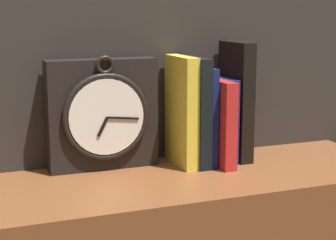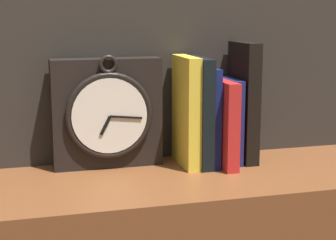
{
  "view_description": "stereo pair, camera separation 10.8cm",
  "coord_description": "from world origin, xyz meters",
  "px_view_note": "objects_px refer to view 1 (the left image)",
  "views": [
    {
      "loc": [
        -0.39,
        -0.99,
        1.09
      ],
      "look_at": [
        0.0,
        0.0,
        0.88
      ],
      "focal_mm": 60.0,
      "sensor_mm": 36.0,
      "label": 1
    },
    {
      "loc": [
        -0.28,
        -1.02,
        1.09
      ],
      "look_at": [
        0.0,
        0.0,
        0.88
      ],
      "focal_mm": 60.0,
      "sensor_mm": 36.0,
      "label": 2
    }
  ],
  "objects_px": {
    "book_slot3_red": "(215,121)",
    "book_slot4_navy": "(223,119)",
    "book_slot1_black": "(194,111)",
    "book_slot5_black": "(236,101)",
    "clock": "(103,114)",
    "book_slot2_navy": "(203,115)",
    "book_slot0_yellow": "(181,111)"
  },
  "relations": [
    {
      "from": "book_slot1_black",
      "to": "book_slot2_navy",
      "type": "height_order",
      "value": "book_slot1_black"
    },
    {
      "from": "clock",
      "to": "book_slot3_red",
      "type": "xyz_separation_m",
      "value": [
        0.23,
        -0.05,
        -0.02
      ]
    },
    {
      "from": "clock",
      "to": "book_slot3_red",
      "type": "bearing_deg",
      "value": -11.23
    },
    {
      "from": "clock",
      "to": "book_slot0_yellow",
      "type": "relative_size",
      "value": 1.03
    },
    {
      "from": "clock",
      "to": "book_slot1_black",
      "type": "height_order",
      "value": "clock"
    },
    {
      "from": "book_slot2_navy",
      "to": "book_slot1_black",
      "type": "bearing_deg",
      "value": -176.29
    },
    {
      "from": "book_slot1_black",
      "to": "book_slot5_black",
      "type": "height_order",
      "value": "book_slot5_black"
    },
    {
      "from": "book_slot0_yellow",
      "to": "clock",
      "type": "bearing_deg",
      "value": 169.09
    },
    {
      "from": "book_slot1_black",
      "to": "book_slot5_black",
      "type": "xyz_separation_m",
      "value": [
        0.1,
        0.01,
        0.01
      ]
    },
    {
      "from": "book_slot2_navy",
      "to": "book_slot5_black",
      "type": "height_order",
      "value": "book_slot5_black"
    },
    {
      "from": "book_slot5_black",
      "to": "book_slot2_navy",
      "type": "bearing_deg",
      "value": -176.0
    },
    {
      "from": "book_slot1_black",
      "to": "book_slot4_navy",
      "type": "relative_size",
      "value": 1.26
    },
    {
      "from": "book_slot2_navy",
      "to": "book_slot3_red",
      "type": "height_order",
      "value": "book_slot2_navy"
    },
    {
      "from": "clock",
      "to": "book_slot1_black",
      "type": "relative_size",
      "value": 1.04
    },
    {
      "from": "book_slot3_red",
      "to": "book_slot5_black",
      "type": "distance_m",
      "value": 0.07
    },
    {
      "from": "book_slot0_yellow",
      "to": "book_slot2_navy",
      "type": "distance_m",
      "value": 0.05
    },
    {
      "from": "book_slot2_navy",
      "to": "book_slot4_navy",
      "type": "bearing_deg",
      "value": 8.07
    },
    {
      "from": "clock",
      "to": "book_slot2_navy",
      "type": "height_order",
      "value": "clock"
    },
    {
      "from": "book_slot4_navy",
      "to": "book_slot0_yellow",
      "type": "bearing_deg",
      "value": -176.72
    },
    {
      "from": "book_slot5_black",
      "to": "book_slot4_navy",
      "type": "bearing_deg",
      "value": 176.89
    },
    {
      "from": "book_slot0_yellow",
      "to": "book_slot5_black",
      "type": "relative_size",
      "value": 0.9
    },
    {
      "from": "book_slot3_red",
      "to": "book_slot4_navy",
      "type": "bearing_deg",
      "value": 35.71
    },
    {
      "from": "book_slot4_navy",
      "to": "book_slot5_black",
      "type": "bearing_deg",
      "value": -3.11
    },
    {
      "from": "book_slot2_navy",
      "to": "book_slot5_black",
      "type": "xyz_separation_m",
      "value": [
        0.08,
        0.01,
        0.02
      ]
    },
    {
      "from": "clock",
      "to": "book_slot2_navy",
      "type": "relative_size",
      "value": 1.14
    },
    {
      "from": "book_slot2_navy",
      "to": "book_slot4_navy",
      "type": "xyz_separation_m",
      "value": [
        0.05,
        0.01,
        -0.01
      ]
    },
    {
      "from": "book_slot5_black",
      "to": "book_slot3_red",
      "type": "bearing_deg",
      "value": -162.0
    },
    {
      "from": "book_slot3_red",
      "to": "book_slot4_navy",
      "type": "xyz_separation_m",
      "value": [
        0.03,
        0.02,
        -0.0
      ]
    },
    {
      "from": "book_slot5_black",
      "to": "book_slot0_yellow",
      "type": "bearing_deg",
      "value": -178.2
    },
    {
      "from": "book_slot0_yellow",
      "to": "book_slot4_navy",
      "type": "distance_m",
      "value": 0.1
    },
    {
      "from": "book_slot0_yellow",
      "to": "book_slot5_black",
      "type": "xyz_separation_m",
      "value": [
        0.13,
        0.0,
        0.01
      ]
    },
    {
      "from": "clock",
      "to": "book_slot4_navy",
      "type": "distance_m",
      "value": 0.26
    }
  ]
}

